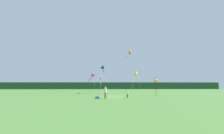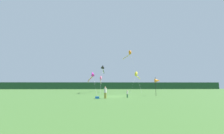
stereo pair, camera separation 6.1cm
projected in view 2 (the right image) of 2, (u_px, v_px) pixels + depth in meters
The scene contains 11 objects.
ground_plane at pixel (113, 96), 24.12m from camera, with size 120.00×120.00×0.00m, color #477533.
distant_treeline at pixel (109, 86), 68.93m from camera, with size 108.00×3.90×3.22m, color #1E4228.
person_adult at pixel (105, 92), 20.39m from camera, with size 0.37×0.37×1.69m.
person_child at pixel (127, 93), 21.52m from camera, with size 0.25×0.25×1.15m.
cooler_box at pixel (97, 98), 19.97m from camera, with size 0.55×0.43×0.31m, color #1959B2.
banner_flag_pole at pixel (157, 81), 25.41m from camera, with size 0.90×0.70×3.32m.
kite_black at pixel (103, 68), 34.93m from camera, with size 0.98×8.27×7.05m.
kite_magenta at pixel (92, 75), 32.25m from camera, with size 3.21×10.19×5.21m.
kite_yellow at pixel (136, 75), 40.62m from camera, with size 4.41×7.60×5.91m.
kite_orange at pixel (129, 53), 37.64m from camera, with size 3.86×6.72×11.21m.
kite_rainbow at pixel (101, 79), 43.31m from camera, with size 0.69×8.86×4.93m.
Camera 2 is at (-1.11, -24.55, 1.91)m, focal length 22.54 mm.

